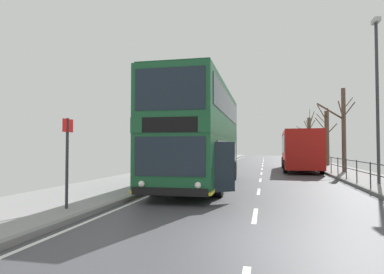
{
  "coord_description": "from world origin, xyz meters",
  "views": [
    {
      "loc": [
        0.28,
        -6.21,
        1.79
      ],
      "look_at": [
        -2.55,
        6.32,
        2.22
      ],
      "focal_mm": 30.39,
      "sensor_mm": 36.0,
      "label": 1
    }
  ],
  "objects_px": {
    "double_decker_bus_main": "(201,135)",
    "street_lamp_far_side": "(377,87)",
    "background_bus_far_lane": "(300,149)",
    "bare_tree_far_02": "(343,128)",
    "bus_stop_sign_near": "(67,152)",
    "bare_tree_far_01": "(309,138)",
    "bare_tree_far_00": "(327,137)"
  },
  "relations": [
    {
      "from": "double_decker_bus_main",
      "to": "street_lamp_far_side",
      "type": "bearing_deg",
      "value": 12.62
    },
    {
      "from": "background_bus_far_lane",
      "to": "bare_tree_far_02",
      "type": "xyz_separation_m",
      "value": [
        2.59,
        -2.82,
        1.51
      ]
    },
    {
      "from": "street_lamp_far_side",
      "to": "bus_stop_sign_near",
      "type": "bearing_deg",
      "value": -140.14
    },
    {
      "from": "bus_stop_sign_near",
      "to": "street_lamp_far_side",
      "type": "distance_m",
      "value": 13.87
    },
    {
      "from": "bus_stop_sign_near",
      "to": "bare_tree_far_01",
      "type": "bearing_deg",
      "value": 73.84
    },
    {
      "from": "street_lamp_far_side",
      "to": "bare_tree_far_02",
      "type": "xyz_separation_m",
      "value": [
        0.13,
        7.5,
        -1.43
      ]
    },
    {
      "from": "street_lamp_far_side",
      "to": "double_decker_bus_main",
      "type": "bearing_deg",
      "value": -167.38
    },
    {
      "from": "double_decker_bus_main",
      "to": "bare_tree_far_01",
      "type": "height_order",
      "value": "bare_tree_far_01"
    },
    {
      "from": "double_decker_bus_main",
      "to": "street_lamp_far_side",
      "type": "distance_m",
      "value": 8.54
    },
    {
      "from": "street_lamp_far_side",
      "to": "bare_tree_far_00",
      "type": "relative_size",
      "value": 1.36
    },
    {
      "from": "double_decker_bus_main",
      "to": "bare_tree_far_00",
      "type": "bearing_deg",
      "value": 64.39
    },
    {
      "from": "bare_tree_far_00",
      "to": "bare_tree_far_01",
      "type": "height_order",
      "value": "bare_tree_far_01"
    },
    {
      "from": "background_bus_far_lane",
      "to": "bare_tree_far_00",
      "type": "distance_m",
      "value": 6.74
    },
    {
      "from": "background_bus_far_lane",
      "to": "bare_tree_far_01",
      "type": "height_order",
      "value": "bare_tree_far_01"
    },
    {
      "from": "background_bus_far_lane",
      "to": "bare_tree_far_00",
      "type": "relative_size",
      "value": 1.77
    },
    {
      "from": "background_bus_far_lane",
      "to": "bare_tree_far_01",
      "type": "relative_size",
      "value": 1.43
    },
    {
      "from": "double_decker_bus_main",
      "to": "bare_tree_far_02",
      "type": "relative_size",
      "value": 1.84
    },
    {
      "from": "bare_tree_far_00",
      "to": "bare_tree_far_02",
      "type": "distance_m",
      "value": 8.73
    },
    {
      "from": "double_decker_bus_main",
      "to": "background_bus_far_lane",
      "type": "bearing_deg",
      "value": 65.26
    },
    {
      "from": "bare_tree_far_00",
      "to": "bare_tree_far_01",
      "type": "bearing_deg",
      "value": 89.64
    },
    {
      "from": "double_decker_bus_main",
      "to": "bus_stop_sign_near",
      "type": "height_order",
      "value": "double_decker_bus_main"
    },
    {
      "from": "background_bus_far_lane",
      "to": "bare_tree_far_01",
      "type": "xyz_separation_m",
      "value": [
        3.13,
        19.2,
        1.49
      ]
    },
    {
      "from": "bus_stop_sign_near",
      "to": "bare_tree_far_00",
      "type": "height_order",
      "value": "bare_tree_far_00"
    },
    {
      "from": "double_decker_bus_main",
      "to": "background_bus_far_lane",
      "type": "height_order",
      "value": "double_decker_bus_main"
    },
    {
      "from": "bus_stop_sign_near",
      "to": "street_lamp_far_side",
      "type": "height_order",
      "value": "street_lamp_far_side"
    },
    {
      "from": "bare_tree_far_00",
      "to": "bare_tree_far_01",
      "type": "xyz_separation_m",
      "value": [
        0.08,
        13.31,
        0.33
      ]
    },
    {
      "from": "street_lamp_far_side",
      "to": "bare_tree_far_00",
      "type": "height_order",
      "value": "street_lamp_far_side"
    },
    {
      "from": "double_decker_bus_main",
      "to": "street_lamp_far_side",
      "type": "height_order",
      "value": "street_lamp_far_side"
    },
    {
      "from": "double_decker_bus_main",
      "to": "bare_tree_far_02",
      "type": "bearing_deg",
      "value": 48.69
    },
    {
      "from": "bare_tree_far_02",
      "to": "bare_tree_far_00",
      "type": "bearing_deg",
      "value": 87.01
    },
    {
      "from": "bare_tree_far_00",
      "to": "bare_tree_far_01",
      "type": "relative_size",
      "value": 0.81
    },
    {
      "from": "bare_tree_far_00",
      "to": "bare_tree_far_01",
      "type": "distance_m",
      "value": 13.32
    }
  ]
}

